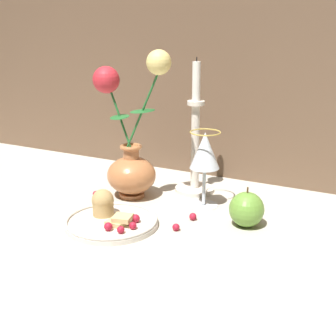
# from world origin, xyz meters

# --- Properties ---
(ground_plane) EXTENTS (2.40, 2.40, 0.00)m
(ground_plane) POSITION_xyz_m (0.00, 0.00, 0.00)
(ground_plane) COLOR #B7B2A3
(ground_plane) RESTS_ON ground
(vase) EXTENTS (0.21, 0.12, 0.35)m
(vase) POSITION_xyz_m (-0.11, 0.07, 0.11)
(vase) COLOR #B77042
(vase) RESTS_ON ground_plane
(plate_with_pastries) EXTENTS (0.19, 0.19, 0.07)m
(plate_with_pastries) POSITION_xyz_m (-0.07, -0.09, 0.01)
(plate_with_pastries) COLOR silver
(plate_with_pastries) RESTS_ON ground_plane
(wine_glass) EXTENTS (0.07, 0.07, 0.18)m
(wine_glass) POSITION_xyz_m (0.07, 0.09, 0.12)
(wine_glass) COLOR silver
(wine_glass) RESTS_ON ground_plane
(candlestick) EXTENTS (0.10, 0.10, 0.33)m
(candlestick) POSITION_xyz_m (0.01, 0.17, 0.10)
(candlestick) COLOR silver
(candlestick) RESTS_ON ground_plane
(apple_beside_vase) EXTENTS (0.07, 0.07, 0.09)m
(apple_beside_vase) POSITION_xyz_m (0.19, 0.03, 0.04)
(apple_beside_vase) COLOR #669938
(apple_beside_vase) RESTS_ON ground_plane
(berry_near_plate) EXTENTS (0.02, 0.02, 0.02)m
(berry_near_plate) POSITION_xyz_m (0.08, 0.01, 0.01)
(berry_near_plate) COLOR #AD192D
(berry_near_plate) RESTS_ON ground_plane
(berry_front_center) EXTENTS (0.02, 0.02, 0.02)m
(berry_front_center) POSITION_xyz_m (0.07, -0.06, 0.01)
(berry_front_center) COLOR #AD192D
(berry_front_center) RESTS_ON ground_plane
(berry_by_glass_stem) EXTENTS (0.02, 0.02, 0.02)m
(berry_by_glass_stem) POSITION_xyz_m (-0.19, 0.03, 0.01)
(berry_by_glass_stem) COLOR #AD192D
(berry_by_glass_stem) RESTS_ON ground_plane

